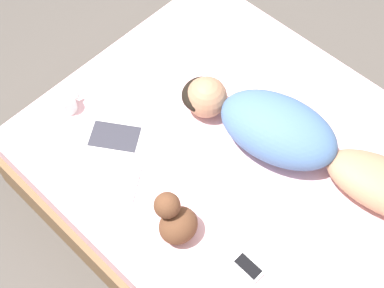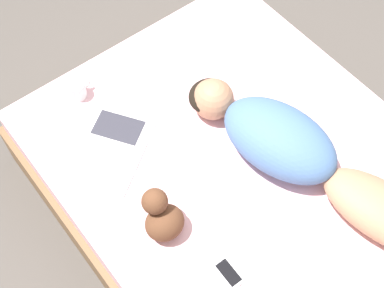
{
  "view_description": "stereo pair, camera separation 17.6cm",
  "coord_description": "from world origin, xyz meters",
  "px_view_note": "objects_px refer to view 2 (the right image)",
  "views": [
    {
      "loc": [
        -1.05,
        -0.61,
        2.55
      ],
      "look_at": [
        -0.14,
        0.25,
        0.5
      ],
      "focal_mm": 50.0,
      "sensor_mm": 36.0,
      "label": 1
    },
    {
      "loc": [
        -0.92,
        -0.73,
        2.55
      ],
      "look_at": [
        -0.14,
        0.25,
        0.5
      ],
      "focal_mm": 50.0,
      "sensor_mm": 36.0,
      "label": 2
    }
  ],
  "objects_px": {
    "open_magazine": "(110,146)",
    "coffee_mug": "(77,89)",
    "cell_phone": "(229,273)",
    "person": "(297,152)"
  },
  "relations": [
    {
      "from": "open_magazine",
      "to": "coffee_mug",
      "type": "distance_m",
      "value": 0.34
    },
    {
      "from": "open_magazine",
      "to": "cell_phone",
      "type": "distance_m",
      "value": 0.8
    },
    {
      "from": "cell_phone",
      "to": "open_magazine",
      "type": "bearing_deg",
      "value": 94.48
    },
    {
      "from": "person",
      "to": "open_magazine",
      "type": "height_order",
      "value": "person"
    },
    {
      "from": "open_magazine",
      "to": "cell_phone",
      "type": "relative_size",
      "value": 3.99
    },
    {
      "from": "person",
      "to": "open_magazine",
      "type": "xyz_separation_m",
      "value": [
        -0.6,
        0.59,
        -0.1
      ]
    },
    {
      "from": "open_magazine",
      "to": "coffee_mug",
      "type": "bearing_deg",
      "value": 49.58
    },
    {
      "from": "person",
      "to": "coffee_mug",
      "type": "xyz_separation_m",
      "value": [
        -0.55,
        0.93,
        -0.06
      ]
    },
    {
      "from": "person",
      "to": "coffee_mug",
      "type": "bearing_deg",
      "value": 108.1
    },
    {
      "from": "person",
      "to": "cell_phone",
      "type": "xyz_separation_m",
      "value": [
        -0.55,
        -0.2,
        -0.1
      ]
    }
  ]
}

